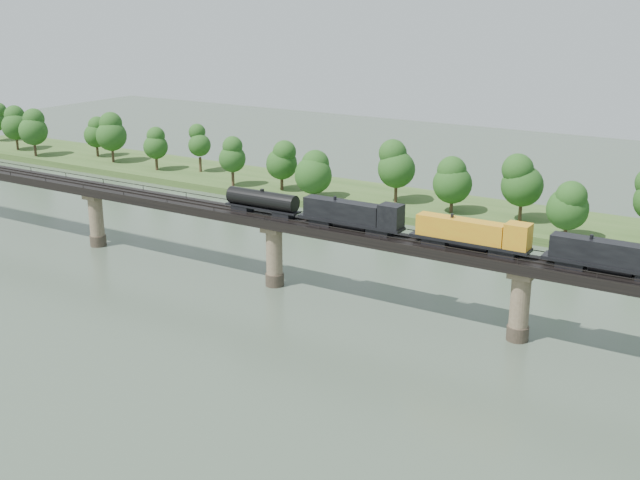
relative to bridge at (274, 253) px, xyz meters
The scene contains 6 objects.
ground 30.49m from the bridge, 90.00° to the right, with size 400.00×400.00×0.00m, color #364537.
far_bank 55.20m from the bridge, 90.00° to the left, with size 300.00×24.00×1.60m, color #335020.
bridge is the anchor object (origin of this frame).
bridge_superstructure 6.33m from the bridge, 90.00° to the left, with size 220.00×4.90×0.75m.
far_treeline 51.30m from the bridge, 99.23° to the left, with size 289.06×17.54×13.60m.
freight_train 27.64m from the bridge, ahead, with size 68.17×2.66×4.69m.
Camera 1 is at (70.09, -68.57, 44.82)m, focal length 45.00 mm.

